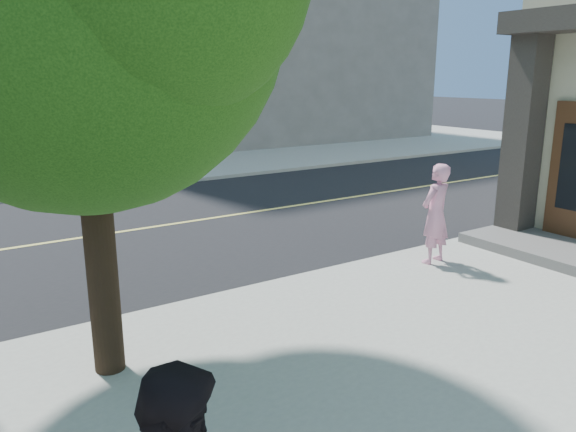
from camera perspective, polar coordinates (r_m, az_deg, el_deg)
sidewalk_ne at (r=31.82m, az=-7.80°, el=8.28°), size 29.00×25.00×0.12m
filler_ne at (r=32.56m, az=-7.80°, el=20.86°), size 18.00×16.00×14.00m
man_on_phone at (r=9.81m, az=14.89°, el=0.22°), size 0.69×0.51×1.73m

